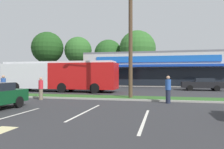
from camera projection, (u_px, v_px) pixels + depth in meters
grass_median at (76, 97)px, 17.55m from camera, size 56.00×2.20×0.12m
curb_lip at (69, 98)px, 16.36m from camera, size 56.00×0.24×0.12m
parking_stripe_2 at (8, 117)px, 9.51m from camera, size 0.12×4.80×0.01m
parking_stripe_3 at (86, 112)px, 10.78m from camera, size 0.12×4.80×0.01m
parking_stripe_4 at (144, 120)px, 8.90m from camera, size 0.12×4.80×0.01m
storefront_building at (156, 70)px, 36.77m from camera, size 22.65×11.54×5.35m
tree_far_left at (48, 48)px, 52.25m from camera, size 7.66×7.66×12.14m
tree_left at (78, 51)px, 51.76m from camera, size 6.53×6.53×10.87m
tree_mid_left at (108, 54)px, 50.71m from camera, size 6.61×6.61×10.03m
tree_mid at (137, 49)px, 47.65m from camera, size 8.02×8.02×11.57m
utility_pole at (129, 19)px, 16.36m from camera, size 3.03×2.40×11.49m
city_bus at (59, 75)px, 23.45m from camera, size 12.89×2.71×3.25m
car_1 at (202, 84)px, 24.99m from camera, size 4.57×1.98×1.43m
car_2 at (66, 83)px, 28.39m from camera, size 4.30×1.97×1.40m
pedestrian_near_bench at (3, 86)px, 17.13m from camera, size 0.37×0.37×1.81m
pedestrian_by_pole at (168, 89)px, 13.94m from camera, size 0.36×0.36×1.79m
pedestrian_mid at (41, 88)px, 15.89m from camera, size 0.33×0.33×1.66m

